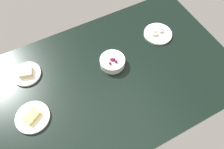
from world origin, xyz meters
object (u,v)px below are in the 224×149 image
plate_eggs (158,33)px  bowl_berries (112,62)px  plate_sandwich (26,73)px  plate_cheese (32,117)px

plate_eggs → bowl_berries: bearing=-169.6°
plate_eggs → bowl_berries: (-39.82, -7.32, 1.68)cm
plate_eggs → plate_sandwich: plate_eggs is taller
plate_eggs → plate_cheese: bearing=-169.0°
plate_cheese → plate_sandwich: 29.55cm
plate_sandwich → bowl_berries: bowl_berries is taller
plate_eggs → bowl_berries: 40.52cm
plate_cheese → bowl_berries: bowl_berries is taller
plate_sandwich → bowl_berries: 54.25cm
plate_cheese → bowl_berries: 57.50cm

